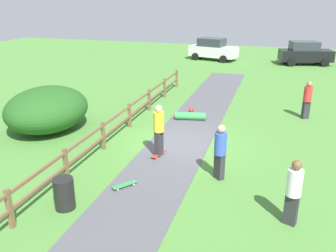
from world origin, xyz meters
TOP-DOWN VIEW (x-y plane):
  - ground_plane at (0.00, 0.00)m, footprint 60.00×60.00m
  - asphalt_path at (0.00, 0.00)m, footprint 2.40×28.00m
  - wooden_fence at (-2.60, 0.00)m, footprint 0.12×18.12m
  - bush_large at (-5.83, -0.06)m, footprint 3.27×3.92m
  - trash_bin at (-1.80, -5.25)m, footprint 0.56×0.56m
  - skater_riding at (-0.39, -1.27)m, footprint 0.46×0.82m
  - skater_fallen at (-0.25, 3.04)m, footprint 1.44×1.25m
  - skateboard_loose at (-0.68, -3.74)m, footprint 0.64×0.76m
  - bystander_white at (4.12, -4.20)m, footprint 0.48×0.48m
  - bystander_red at (4.93, 4.82)m, footprint 0.52×0.52m
  - bystander_blue at (1.98, -2.32)m, footprint 0.54×0.54m
  - parked_car_white at (-2.21, 19.65)m, footprint 4.49×2.76m
  - parked_car_black at (5.56, 19.63)m, footprint 4.49×2.75m

SIDE VIEW (x-z plane):
  - ground_plane at x=0.00m, z-range 0.00..0.00m
  - asphalt_path at x=0.00m, z-range 0.00..0.02m
  - skateboard_loose at x=-0.68m, z-range 0.05..0.13m
  - skater_fallen at x=-0.25m, z-range 0.02..0.38m
  - trash_bin at x=-1.80m, z-range 0.00..0.90m
  - wooden_fence at x=-2.60m, z-range 0.12..1.22m
  - bush_large at x=-5.83m, z-range 0.00..1.88m
  - parked_car_white at x=-2.21m, z-range 0.00..1.92m
  - parked_car_black at x=5.56m, z-range 0.00..1.92m
  - bystander_white at x=4.12m, z-range 0.10..1.89m
  - bystander_red at x=4.93m, z-range 0.10..1.90m
  - bystander_blue at x=1.98m, z-range 0.10..1.93m
  - skater_riding at x=-0.39m, z-range 0.14..2.07m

